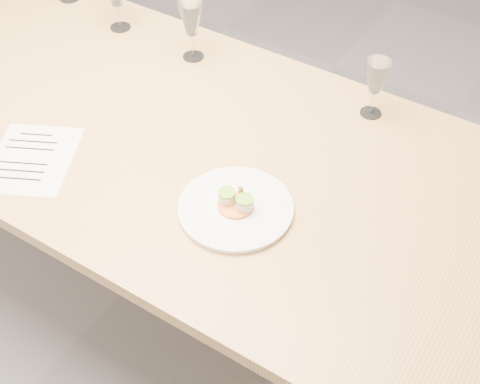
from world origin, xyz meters
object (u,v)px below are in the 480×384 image
Objects in this scene: wine_glass_2 at (191,20)px; dining_table at (123,127)px; recipe_sheet at (32,159)px; dinner_plate at (236,208)px; wine_glass_3 at (377,78)px.

dining_table is at bearing -94.57° from wine_glass_2.
wine_glass_2 is at bearing 55.26° from recipe_sheet.
recipe_sheet is (-0.06, -0.30, 0.07)m from dining_table.
dinner_plate is 0.59m from recipe_sheet.
dining_table is at bearing 51.67° from recipe_sheet.
dinner_plate is at bearing -17.41° from dining_table.
dining_table is 13.31× the size of wine_glass_3.
dining_table is 12.27× the size of wine_glass_2.
wine_glass_3 is at bearing 77.43° from dinner_plate.
wine_glass_3 is (0.69, 0.68, 0.13)m from recipe_sheet.
recipe_sheet is 0.66m from wine_glass_2.
wine_glass_3 is (0.61, 0.04, -0.01)m from wine_glass_2.
recipe_sheet is at bearing -97.79° from wine_glass_2.
dinner_plate is 0.84× the size of recipe_sheet.
wine_glass_2 reaches higher than dinner_plate.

